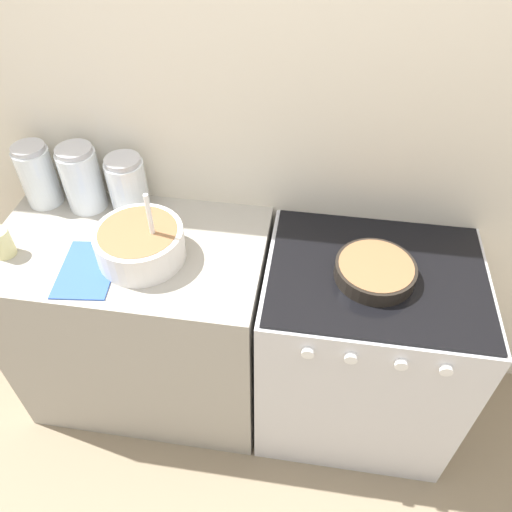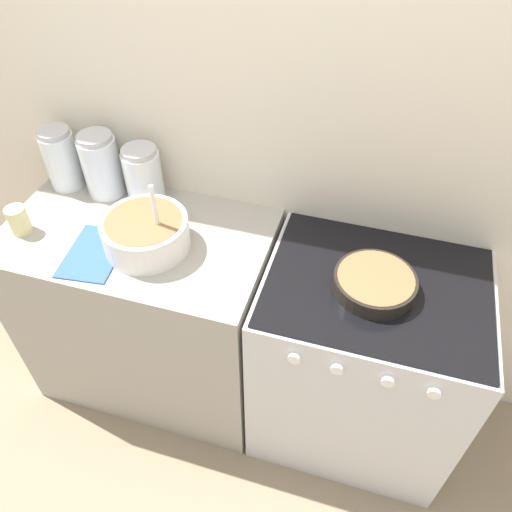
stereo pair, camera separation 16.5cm
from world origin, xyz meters
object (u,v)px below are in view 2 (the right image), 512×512
(mixing_bowl, at_px, (146,232))
(storage_jar_middle, at_px, (102,169))
(storage_jar_left, at_px, (63,162))
(storage_jar_right, at_px, (144,179))
(baking_pan, at_px, (375,283))
(tin_can, at_px, (19,220))
(stove, at_px, (359,362))

(mixing_bowl, distance_m, storage_jar_middle, 0.38)
(storage_jar_left, relative_size, storage_jar_right, 1.08)
(baking_pan, xyz_separation_m, tin_can, (-1.26, -0.08, 0.02))
(mixing_bowl, xyz_separation_m, storage_jar_right, (-0.12, 0.24, 0.03))
(mixing_bowl, height_order, tin_can, mixing_bowl)
(storage_jar_middle, relative_size, tin_can, 2.48)
(baking_pan, xyz_separation_m, storage_jar_left, (-1.25, 0.22, 0.08))
(storage_jar_middle, bearing_deg, storage_jar_right, 0.00)
(mixing_bowl, relative_size, baking_pan, 1.13)
(storage_jar_left, distance_m, storage_jar_middle, 0.17)
(baking_pan, bearing_deg, storage_jar_left, 169.94)
(storage_jar_left, xyz_separation_m, storage_jar_middle, (0.17, 0.00, 0.00))
(storage_jar_middle, xyz_separation_m, tin_can, (-0.18, -0.30, -0.06))
(storage_jar_middle, height_order, tin_can, storage_jar_middle)
(stove, bearing_deg, storage_jar_middle, 169.64)
(stove, bearing_deg, storage_jar_left, 171.03)
(storage_jar_middle, distance_m, tin_can, 0.36)
(storage_jar_left, xyz_separation_m, tin_can, (-0.01, -0.30, -0.05))
(storage_jar_right, xyz_separation_m, tin_can, (-0.35, -0.30, -0.05))
(baking_pan, height_order, tin_can, tin_can)
(stove, height_order, storage_jar_left, storage_jar_left)
(baking_pan, distance_m, tin_can, 1.26)
(storage_jar_middle, bearing_deg, baking_pan, -11.64)
(storage_jar_left, bearing_deg, tin_can, -91.34)
(stove, xyz_separation_m, mixing_bowl, (-0.80, -0.04, 0.51))
(mixing_bowl, bearing_deg, stove, 3.19)
(baking_pan, relative_size, tin_can, 2.58)
(baking_pan, distance_m, storage_jar_left, 1.27)
(baking_pan, relative_size, storage_jar_middle, 1.04)
(stove, distance_m, mixing_bowl, 0.95)
(baking_pan, relative_size, storage_jar_left, 1.08)
(storage_jar_middle, distance_m, storage_jar_right, 0.17)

